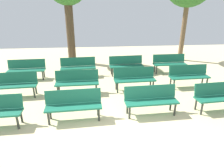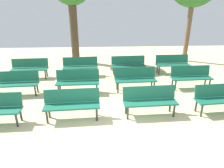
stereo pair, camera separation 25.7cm
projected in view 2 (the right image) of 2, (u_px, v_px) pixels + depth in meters
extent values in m
plane|color=beige|center=(119.00, 152.00, 4.52)|extent=(24.00, 24.00, 0.00)
cylinder|color=#2D332D|center=(17.00, 120.00, 5.39)|extent=(0.06, 0.06, 0.40)
cylinder|color=#2D332D|center=(21.00, 114.00, 5.69)|extent=(0.06, 0.06, 0.40)
cube|color=#19664C|center=(72.00, 106.00, 5.67)|extent=(1.62, 0.52, 0.05)
cube|color=#19664C|center=(72.00, 95.00, 5.76)|extent=(1.60, 0.20, 0.40)
cylinder|color=#2D332D|center=(47.00, 117.00, 5.54)|extent=(0.06, 0.06, 0.40)
cylinder|color=#2D332D|center=(97.00, 114.00, 5.68)|extent=(0.06, 0.06, 0.40)
cylinder|color=#2D332D|center=(49.00, 112.00, 5.83)|extent=(0.06, 0.06, 0.40)
cylinder|color=#2D332D|center=(96.00, 109.00, 5.97)|extent=(0.06, 0.06, 0.40)
cube|color=#19664C|center=(150.00, 103.00, 5.87)|extent=(1.62, 0.50, 0.05)
cube|color=#19664C|center=(149.00, 92.00, 5.96)|extent=(1.60, 0.19, 0.40)
cylinder|color=#2D332D|center=(128.00, 113.00, 5.75)|extent=(0.06, 0.06, 0.40)
cylinder|color=#2D332D|center=(174.00, 111.00, 5.87)|extent=(0.06, 0.06, 0.40)
cylinder|color=#2D332D|center=(126.00, 108.00, 6.04)|extent=(0.06, 0.06, 0.40)
cylinder|color=#2D332D|center=(170.00, 106.00, 6.17)|extent=(0.06, 0.06, 0.40)
cube|color=#19664C|center=(222.00, 100.00, 6.03)|extent=(1.63, 0.55, 0.05)
cube|color=#19664C|center=(219.00, 90.00, 6.12)|extent=(1.60, 0.23, 0.40)
cylinder|color=#2D332D|center=(202.00, 111.00, 5.88)|extent=(0.06, 0.06, 0.40)
cylinder|color=#2D332D|center=(196.00, 106.00, 6.18)|extent=(0.06, 0.06, 0.40)
cube|color=#19664C|center=(16.00, 84.00, 7.19)|extent=(1.62, 0.52, 0.05)
cube|color=#19664C|center=(16.00, 76.00, 7.28)|extent=(1.60, 0.21, 0.40)
cylinder|color=#2D332D|center=(35.00, 91.00, 7.20)|extent=(0.06, 0.06, 0.40)
cylinder|color=#2D332D|center=(37.00, 88.00, 7.50)|extent=(0.06, 0.06, 0.40)
cube|color=#19664C|center=(78.00, 83.00, 7.35)|extent=(1.61, 0.47, 0.05)
cube|color=#19664C|center=(78.00, 75.00, 7.44)|extent=(1.60, 0.15, 0.40)
cylinder|color=#2D332D|center=(59.00, 91.00, 7.24)|extent=(0.06, 0.06, 0.40)
cylinder|color=#2D332D|center=(97.00, 89.00, 7.34)|extent=(0.06, 0.06, 0.40)
cylinder|color=#2D332D|center=(60.00, 87.00, 7.54)|extent=(0.06, 0.06, 0.40)
cylinder|color=#2D332D|center=(97.00, 86.00, 7.63)|extent=(0.06, 0.06, 0.40)
cube|color=#19664C|center=(136.00, 80.00, 7.59)|extent=(1.61, 0.50, 0.05)
cube|color=#19664C|center=(135.00, 73.00, 7.68)|extent=(1.60, 0.18, 0.40)
cylinder|color=#2D332D|center=(118.00, 88.00, 7.47)|extent=(0.06, 0.06, 0.40)
cylinder|color=#2D332D|center=(154.00, 87.00, 7.59)|extent=(0.06, 0.06, 0.40)
cylinder|color=#2D332D|center=(117.00, 85.00, 7.76)|extent=(0.06, 0.06, 0.40)
cylinder|color=#2D332D|center=(152.00, 84.00, 7.88)|extent=(0.06, 0.06, 0.40)
cube|color=#19664C|center=(192.00, 78.00, 7.82)|extent=(1.62, 0.50, 0.05)
cube|color=#19664C|center=(190.00, 71.00, 7.91)|extent=(1.60, 0.18, 0.40)
cylinder|color=#2D332D|center=(175.00, 86.00, 7.69)|extent=(0.06, 0.06, 0.40)
cylinder|color=#2D332D|center=(210.00, 84.00, 7.82)|extent=(0.06, 0.06, 0.40)
cylinder|color=#2D332D|center=(172.00, 82.00, 7.99)|extent=(0.06, 0.06, 0.40)
cylinder|color=#2D332D|center=(205.00, 81.00, 8.11)|extent=(0.06, 0.06, 0.40)
cube|color=#19664C|center=(30.00, 69.00, 8.87)|extent=(1.62, 0.51, 0.05)
cube|color=#19664C|center=(30.00, 63.00, 8.96)|extent=(1.60, 0.19, 0.40)
cylinder|color=#2D332D|center=(13.00, 76.00, 8.74)|extent=(0.06, 0.06, 0.40)
cylinder|color=#2D332D|center=(45.00, 75.00, 8.87)|extent=(0.06, 0.06, 0.40)
cylinder|color=#2D332D|center=(16.00, 73.00, 9.04)|extent=(0.06, 0.06, 0.40)
cylinder|color=#2D332D|center=(47.00, 72.00, 9.16)|extent=(0.06, 0.06, 0.40)
cube|color=#19664C|center=(80.00, 67.00, 9.12)|extent=(1.63, 0.54, 0.05)
cube|color=#19664C|center=(80.00, 61.00, 9.21)|extent=(1.60, 0.23, 0.40)
cylinder|color=#2D332D|center=(65.00, 74.00, 8.97)|extent=(0.06, 0.06, 0.40)
cylinder|color=#2D332D|center=(96.00, 73.00, 9.13)|extent=(0.06, 0.06, 0.40)
cylinder|color=#2D332D|center=(66.00, 72.00, 9.27)|extent=(0.06, 0.06, 0.40)
cylinder|color=#2D332D|center=(96.00, 71.00, 9.43)|extent=(0.06, 0.06, 0.40)
cube|color=#19664C|center=(129.00, 66.00, 9.31)|extent=(1.62, 0.52, 0.05)
cube|color=#19664C|center=(128.00, 60.00, 9.40)|extent=(1.60, 0.20, 0.40)
cylinder|color=#2D332D|center=(114.00, 72.00, 9.18)|extent=(0.06, 0.06, 0.40)
cylinder|color=#2D332D|center=(144.00, 71.00, 9.32)|extent=(0.06, 0.06, 0.40)
cylinder|color=#2D332D|center=(114.00, 70.00, 9.47)|extent=(0.06, 0.06, 0.40)
cylinder|color=#2D332D|center=(142.00, 69.00, 9.61)|extent=(0.06, 0.06, 0.40)
cube|color=#19664C|center=(173.00, 65.00, 9.53)|extent=(1.61, 0.46, 0.05)
cube|color=#19664C|center=(172.00, 59.00, 9.62)|extent=(1.60, 0.14, 0.40)
cylinder|color=#2D332D|center=(159.00, 71.00, 9.42)|extent=(0.06, 0.06, 0.40)
cylinder|color=#2D332D|center=(188.00, 70.00, 9.51)|extent=(0.06, 0.06, 0.40)
cylinder|color=#2D332D|center=(157.00, 69.00, 9.71)|extent=(0.06, 0.06, 0.40)
cylinder|color=#2D332D|center=(185.00, 68.00, 9.80)|extent=(0.06, 0.06, 0.40)
cylinder|color=brown|center=(188.00, 31.00, 11.19)|extent=(0.27, 0.27, 3.49)
cylinder|color=#4C3A28|center=(74.00, 31.00, 11.04)|extent=(0.44, 0.44, 3.50)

